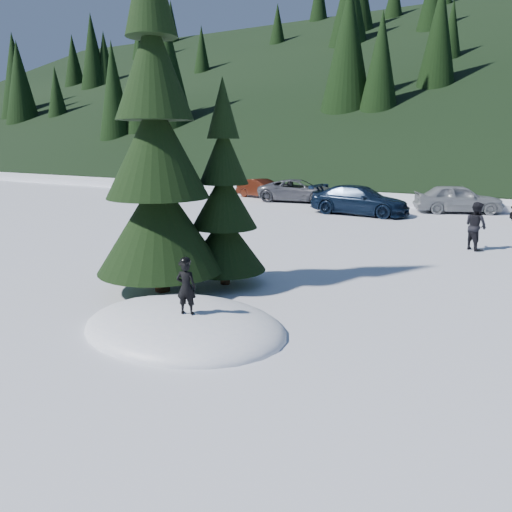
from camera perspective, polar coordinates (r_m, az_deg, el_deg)
The scene contains 12 objects.
ground at distance 10.52m, azimuth -8.22°, elevation -8.25°, with size 200.00×200.00×0.00m, color white.
snow_mound at distance 10.52m, azimuth -8.22°, elevation -8.25°, with size 4.48×3.52×0.96m, color white.
forest_hillside at distance 62.43m, azimuth 27.08°, elevation 19.68°, with size 200.00×60.00×25.00m, color black, non-canonical shape.
spruce_tall at distance 12.63m, azimuth -11.25°, elevation 10.62°, with size 3.20×3.20×8.60m.
spruce_short at distance 13.19m, azimuth -3.66°, elevation 5.63°, with size 2.20×2.20×5.37m.
child_skier at distance 9.80m, azimuth -7.98°, elevation -3.57°, with size 0.39×0.26×1.07m, color black.
adult_0 at distance 19.31m, azimuth 23.81°, elevation 3.16°, with size 0.83×0.65×1.72m, color black.
car_0 at distance 34.59m, azimuth -9.88°, elevation 7.56°, with size 1.48×3.68×1.25m, color black.
car_1 at distance 34.36m, azimuth 0.73°, elevation 7.73°, with size 1.34×3.84×1.27m, color #3D150B.
car_2 at distance 32.17m, azimuth 4.90°, elevation 7.45°, with size 2.34×5.08×1.41m, color #55565E.
car_3 at distance 26.94m, azimuth 11.75°, elevation 6.26°, with size 2.11×5.20×1.51m, color black.
car_4 at distance 29.14m, azimuth 22.08°, elevation 6.10°, with size 1.81×4.51×1.54m, color #909498.
Camera 1 is at (6.35, -7.49, 3.79)m, focal length 35.00 mm.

